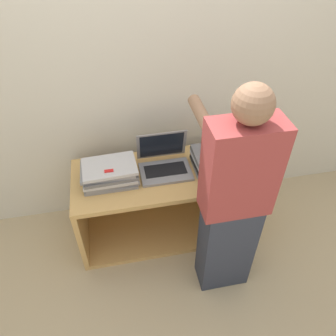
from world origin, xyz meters
TOP-DOWN VIEW (x-y plane):
  - ground_plane at (0.00, 0.00)m, footprint 12.00×12.00m
  - wall_back at (0.00, 0.68)m, footprint 8.00×0.05m
  - cart at (0.00, 0.35)m, footprint 1.35×0.57m
  - laptop_open at (0.00, 0.34)m, footprint 0.37×0.31m
  - laptop_stack_left at (-0.40, 0.29)m, footprint 0.39×0.27m
  - laptop_stack_right at (0.39, 0.29)m, footprint 0.38×0.27m
  - person at (0.31, -0.22)m, footprint 0.40×0.52m
  - inventory_tag at (-0.40, 0.22)m, footprint 0.06×0.02m

SIDE VIEW (x-z plane):
  - ground_plane at x=0.00m, z-range 0.00..0.00m
  - cart at x=0.00m, z-range 0.00..0.62m
  - laptop_open at x=0.00m, z-range 0.54..0.81m
  - laptop_stack_left at x=-0.40m, z-range 0.62..0.76m
  - laptop_stack_right at x=0.39m, z-range 0.62..0.76m
  - inventory_tag at x=-0.40m, z-range 0.76..0.77m
  - person at x=0.31m, z-range 0.00..1.55m
  - wall_back at x=0.00m, z-range 0.00..2.40m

